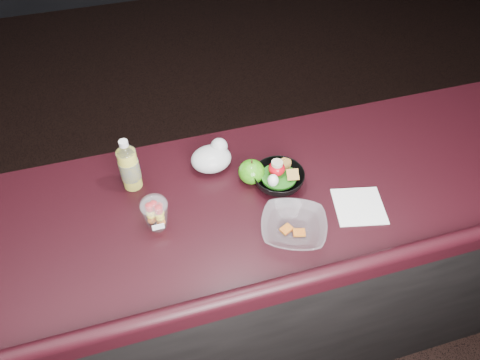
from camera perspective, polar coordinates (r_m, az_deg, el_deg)
name	(u,v)px	position (r m, az deg, el deg)	size (l,w,h in m)	color
room_shell	(257,17)	(0.81, 2.08, 19.26)	(8.00, 8.00, 8.00)	black
counter	(226,284)	(1.97, -1.70, -12.53)	(4.06, 0.71, 1.02)	black
lemonade_bottle	(129,168)	(1.59, -13.34, 1.47)	(0.07, 0.07, 0.20)	yellow
fruit_cup	(155,212)	(1.47, -10.30, -3.91)	(0.09, 0.09, 0.12)	white
green_apple	(252,172)	(1.59, 1.41, 1.02)	(0.09, 0.09, 0.09)	#22790E
plastic_bag	(212,157)	(1.64, -3.40, 2.79)	(0.14, 0.12, 0.10)	silver
snack_bowl	(278,178)	(1.59, 4.69, 0.26)	(0.19, 0.19, 0.10)	black
takeout_bowl	(294,227)	(1.47, 6.55, -5.77)	(0.27, 0.27, 0.05)	silver
paper_napkin	(359,206)	(1.59, 14.30, -3.12)	(0.16, 0.16, 0.00)	white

